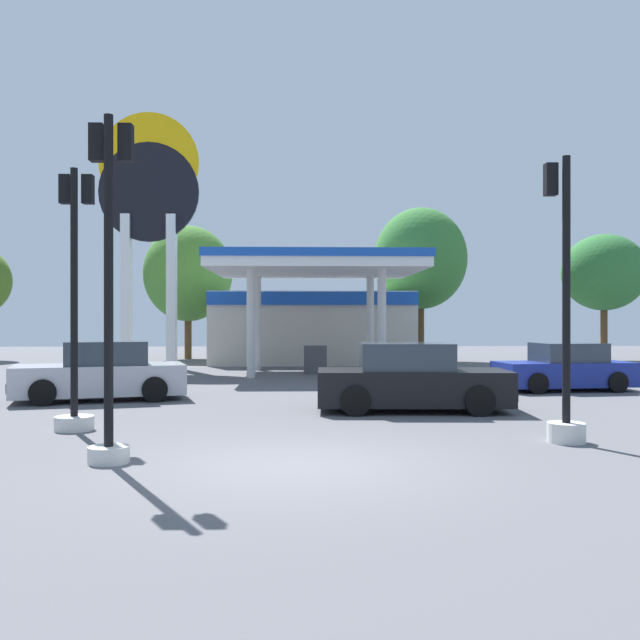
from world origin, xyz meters
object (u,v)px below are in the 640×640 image
car_0 (411,380)px  tree_2 (421,259)px  traffic_signal_1 (110,308)px  tree_1 (188,274)px  traffic_signal_2 (75,334)px  tree_3 (604,273)px  car_3 (564,369)px  station_pole_sign (149,207)px  traffic_signal_0 (564,353)px  car_2 (101,373)px

car_0 → tree_2: size_ratio=0.58×
car_0 → traffic_signal_1: bearing=-133.9°
tree_1 → traffic_signal_2: bearing=-86.3°
tree_1 → tree_3: bearing=-5.1°
car_3 → traffic_signal_2: bearing=-150.1°
station_pole_sign → tree_2: (12.85, 5.12, -1.79)m
car_3 → tree_3: (8.05, 15.40, 3.95)m
car_3 → traffic_signal_1: traffic_signal_1 is taller
tree_1 → tree_3: tree_1 is taller
tree_2 → car_0: bearing=-100.6°
tree_2 → tree_3: size_ratio=1.19×
traffic_signal_0 → tree_1: bearing=112.1°
tree_2 → traffic_signal_1: bearing=-110.0°
car_0 → tree_1: bearing=111.5°
car_2 → tree_3: tree_3 is taller
station_pole_sign → tree_2: 13.94m
traffic_signal_2 → tree_3: size_ratio=0.77×
tree_2 → traffic_signal_0: bearing=-94.0°
station_pole_sign → car_2: (1.24, -11.97, -6.35)m
car_3 → traffic_signal_2: size_ratio=0.82×
car_3 → traffic_signal_0: 9.46m
station_pole_sign → car_0: size_ratio=2.46×
car_0 → tree_1: size_ratio=0.63×
tree_1 → tree_3: 22.17m
traffic_signal_2 → traffic_signal_1: bearing=-64.3°
station_pole_sign → traffic_signal_0: bearing=-59.1°
car_0 → car_3: bearing=39.9°
car_2 → traffic_signal_2: size_ratio=0.93×
car_0 → car_3: 7.04m
car_2 → tree_2: (11.61, 17.09, 4.56)m
car_2 → station_pole_sign: bearing=95.9°
traffic_signal_1 → tree_3: size_ratio=0.79×
car_3 → traffic_signal_0: bearing=-111.1°
traffic_signal_1 → tree_3: (18.98, 25.66, 2.27)m
car_0 → tree_2: 20.38m
car_0 → car_3: size_ratio=1.08×
traffic_signal_0 → traffic_signal_2: bearing=169.7°
traffic_signal_1 → traffic_signal_2: traffic_signal_1 is taller
traffic_signal_1 → tree_3: tree_3 is taller
traffic_signal_1 → traffic_signal_2: bearing=115.7°
car_0 → car_2: bearing=162.9°
station_pole_sign → traffic_signal_2: bearing=-82.8°
car_2 → traffic_signal_1: traffic_signal_1 is taller
car_3 → tree_2: 15.80m
station_pole_sign → traffic_signal_2: size_ratio=2.19×
traffic_signal_0 → traffic_signal_2: (-9.04, 1.64, 0.32)m
tree_1 → tree_2: (12.30, -2.35, 0.64)m
traffic_signal_2 → tree_2: bearing=64.2°
car_0 → traffic_signal_2: (-7.03, -2.62, 1.15)m
car_0 → tree_2: (3.67, 19.52, 4.55)m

